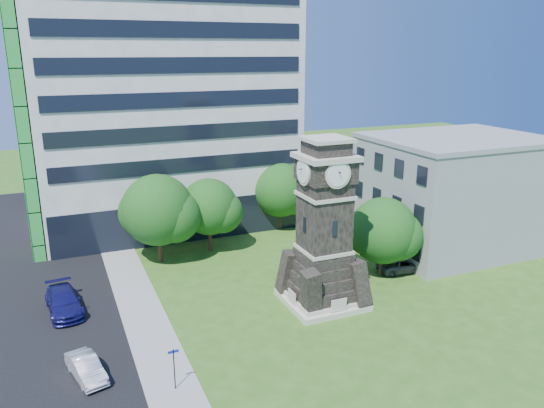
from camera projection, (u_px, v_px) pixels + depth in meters
name	position (u px, v px, depth m)	size (l,w,h in m)	color
ground	(297.00, 322.00, 36.18)	(160.00, 160.00, 0.00)	#305C1A
sidewalk	(144.00, 316.00, 37.03)	(3.00, 70.00, 0.06)	gray
street	(9.00, 341.00, 33.84)	(14.00, 80.00, 0.02)	black
clock_tower	(324.00, 235.00, 37.60)	(5.40, 5.40, 12.22)	beige
office_tall	(161.00, 88.00, 53.86)	(26.20, 15.11, 28.60)	white
office_low	(454.00, 192.00, 49.29)	(15.20, 12.20, 10.40)	gray
car_street_mid	(86.00, 368.00, 29.90)	(1.31, 3.77, 1.24)	#B4B8BD
car_street_north	(64.00, 302.00, 37.42)	(2.16, 5.32, 1.54)	#151356
car_east_lot	(403.00, 265.00, 44.36)	(2.01, 4.36, 1.21)	#49494D
park_bench	(343.00, 296.00, 38.98)	(1.65, 0.44, 0.85)	black
street_sign	(174.00, 364.00, 28.59)	(0.60, 0.06, 2.48)	black
tree_nw	(159.00, 212.00, 45.32)	(6.79, 6.17, 7.84)	#332114
tree_nc	(210.00, 208.00, 47.97)	(5.68, 5.16, 6.85)	#332114
tree_ne	(281.00, 191.00, 54.06)	(6.13, 5.57, 6.99)	#332114
tree_east	(384.00, 232.00, 42.82)	(5.96, 5.42, 6.58)	#332114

